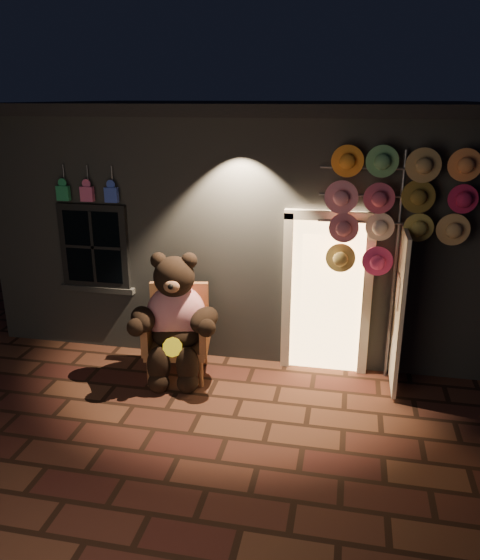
# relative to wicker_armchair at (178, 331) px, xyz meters

# --- Properties ---
(ground) EXTENTS (60.00, 60.00, 0.00)m
(ground) POSITION_rel_wicker_armchair_xyz_m (0.55, -0.96, -0.59)
(ground) COLOR brown
(ground) RESTS_ON ground
(shop_building) EXTENTS (7.30, 5.95, 3.51)m
(shop_building) POSITION_rel_wicker_armchair_xyz_m (0.55, 3.03, 1.14)
(shop_building) COLOR slate
(shop_building) RESTS_ON ground
(wicker_armchair) EXTENTS (0.93, 0.87, 1.19)m
(wicker_armchair) POSITION_rel_wicker_armchair_xyz_m (0.00, 0.00, 0.00)
(wicker_armchair) COLOR #945D39
(wicker_armchair) RESTS_ON ground
(teddy_bear) EXTENTS (1.22, 1.04, 1.70)m
(teddy_bear) POSITION_rel_wicker_armchair_xyz_m (0.02, -0.15, 0.24)
(teddy_bear) COLOR red
(teddy_bear) RESTS_ON ground
(hat_rack) EXTENTS (1.80, 0.22, 2.98)m
(hat_rack) POSITION_rel_wicker_armchair_xyz_m (2.64, 0.32, 1.69)
(hat_rack) COLOR #59595E
(hat_rack) RESTS_ON ground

